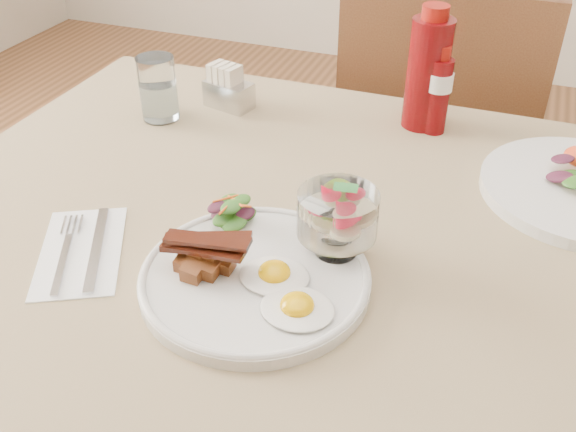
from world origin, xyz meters
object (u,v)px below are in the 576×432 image
Objects in this scene: hot_sauce_bottle at (439,92)px; sugar_caddy at (228,90)px; chair_far at (434,153)px; water_glass at (159,92)px; fruit_cup at (338,215)px; main_plate at (255,278)px; ketchup_bottle at (428,72)px; table at (365,282)px.

hot_sauce_bottle is 0.38m from sugar_caddy.
chair_far is 0.69m from water_glass.
sugar_caddy is (-0.37, -0.04, -0.04)m from hot_sauce_bottle.
water_glass is (-0.46, -0.12, -0.02)m from hot_sauce_bottle.
chair_far is 0.80m from fruit_cup.
chair_far is 8.26× the size of water_glass.
main_plate is 1.34× the size of ketchup_bottle.
main_plate is at bearing -135.52° from fruit_cup.
chair_far reaches higher than sugar_caddy.
water_glass is at bearing -162.67° from ketchup_bottle.
chair_far is at bearing 46.41° from water_glass.
fruit_cup is 0.42m from ketchup_bottle.
table is 13.88× the size of sugar_caddy.
water_glass is (-0.44, -0.46, 0.28)m from chair_far.
table is 0.36m from hot_sauce_bottle.
sugar_caddy reaches higher than table.
ketchup_bottle is at bearing 17.33° from water_glass.
fruit_cup is 0.49m from sugar_caddy.
hot_sauce_bottle is (0.03, -0.34, 0.30)m from chair_far.
hot_sauce_bottle is at bearing 14.54° from water_glass.
ketchup_bottle is 1.85× the size of water_glass.
ketchup_bottle is (0.00, -0.32, 0.33)m from chair_far.
chair_far is 0.46m from ketchup_bottle.
main_plate is (-0.10, -0.15, 0.10)m from table.
chair_far reaches higher than main_plate.
hot_sauce_bottle is (0.03, 0.33, 0.16)m from table.
ketchup_bottle reaches higher than fruit_cup.
main_plate is at bearing -124.40° from table.
ketchup_bottle is at bearing 145.19° from hot_sauce_bottle.
sugar_caddy reaches higher than main_plate.
fruit_cup is 0.50m from water_glass.
hot_sauce_bottle is 1.58× the size of sugar_caddy.
chair_far is at bearing 82.78° from main_plate.
water_glass is at bearing -123.09° from sugar_caddy.
sugar_caddy is (-0.35, -0.05, -0.06)m from ketchup_bottle.
chair_far is at bearing 88.06° from fruit_cup.
table is 11.82× the size of water_glass.
hot_sauce_bottle is at bearing 85.11° from table.
table is 0.47m from sugar_caddy.
chair_far reaches higher than fruit_cup.
fruit_cup reaches higher than water_glass.
main_plate is (-0.10, -0.81, 0.24)m from chair_far.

